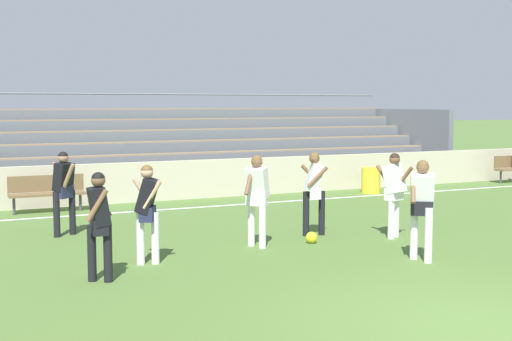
{
  "coord_description": "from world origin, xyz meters",
  "views": [
    {
      "loc": [
        -5.77,
        -6.03,
        2.64
      ],
      "look_at": [
        0.37,
        7.11,
        1.23
      ],
      "focal_mm": 48.33,
      "sensor_mm": 36.0,
      "label": 1
    }
  ],
  "objects_px": {
    "player_white_wide_left": "(422,201)",
    "soccer_ball": "(312,237)",
    "player_white_trailing_run": "(314,186)",
    "player_dark_deep_cover": "(64,186)",
    "bleacher_stand": "(204,144)",
    "player_dark_challenging": "(147,205)",
    "trash_bin": "(371,180)",
    "player_white_on_ball": "(257,192)",
    "player_white_dropping_back": "(394,187)",
    "player_dark_wide_right": "(99,217)",
    "bench_near_wall_gap": "(47,190)"
  },
  "relations": [
    {
      "from": "bleacher_stand",
      "to": "player_dark_challenging",
      "type": "distance_m",
      "value": 11.86
    },
    {
      "from": "trash_bin",
      "to": "player_white_on_ball",
      "type": "relative_size",
      "value": 0.45
    },
    {
      "from": "player_white_trailing_run",
      "to": "player_dark_wide_right",
      "type": "xyz_separation_m",
      "value": [
        -4.68,
        -1.8,
        -0.03
      ]
    },
    {
      "from": "player_white_trailing_run",
      "to": "player_dark_deep_cover",
      "type": "bearing_deg",
      "value": 155.43
    },
    {
      "from": "player_dark_deep_cover",
      "to": "player_white_wide_left",
      "type": "relative_size",
      "value": 0.99
    },
    {
      "from": "bleacher_stand",
      "to": "player_white_dropping_back",
      "type": "distance_m",
      "value": 10.6
    },
    {
      "from": "bench_near_wall_gap",
      "to": "player_dark_wide_right",
      "type": "relative_size",
      "value": 1.1
    },
    {
      "from": "player_white_trailing_run",
      "to": "player_white_on_ball",
      "type": "height_order",
      "value": "player_white_on_ball"
    },
    {
      "from": "player_white_on_ball",
      "to": "player_dark_wide_right",
      "type": "distance_m",
      "value": 3.41
    },
    {
      "from": "player_dark_challenging",
      "to": "soccer_ball",
      "type": "relative_size",
      "value": 7.5
    },
    {
      "from": "trash_bin",
      "to": "player_dark_wide_right",
      "type": "height_order",
      "value": "player_dark_wide_right"
    },
    {
      "from": "player_white_on_ball",
      "to": "player_white_dropping_back",
      "type": "bearing_deg",
      "value": -7.17
    },
    {
      "from": "trash_bin",
      "to": "soccer_ball",
      "type": "height_order",
      "value": "trash_bin"
    },
    {
      "from": "trash_bin",
      "to": "player_dark_deep_cover",
      "type": "bearing_deg",
      "value": -162.58
    },
    {
      "from": "player_white_trailing_run",
      "to": "player_dark_challenging",
      "type": "relative_size",
      "value": 1.02
    },
    {
      "from": "soccer_ball",
      "to": "player_white_wide_left",
      "type": "bearing_deg",
      "value": -65.54
    },
    {
      "from": "bleacher_stand",
      "to": "player_white_dropping_back",
      "type": "height_order",
      "value": "bleacher_stand"
    },
    {
      "from": "trash_bin",
      "to": "player_dark_challenging",
      "type": "distance_m",
      "value": 10.46
    },
    {
      "from": "player_white_on_ball",
      "to": "player_dark_wide_right",
      "type": "xyz_separation_m",
      "value": [
        -3.17,
        -1.26,
        -0.05
      ]
    },
    {
      "from": "bleacher_stand",
      "to": "player_dark_wide_right",
      "type": "bearing_deg",
      "value": -117.59
    },
    {
      "from": "player_dark_wide_right",
      "to": "player_white_on_ball",
      "type": "bearing_deg",
      "value": 21.72
    },
    {
      "from": "player_white_on_ball",
      "to": "soccer_ball",
      "type": "bearing_deg",
      "value": -6.75
    },
    {
      "from": "soccer_ball",
      "to": "bleacher_stand",
      "type": "bearing_deg",
      "value": 80.37
    },
    {
      "from": "bleacher_stand",
      "to": "player_white_on_ball",
      "type": "xyz_separation_m",
      "value": [
        -2.85,
        -10.24,
        -0.27
      ]
    },
    {
      "from": "bleacher_stand",
      "to": "player_white_wide_left",
      "type": "bearing_deg",
      "value": -93.78
    },
    {
      "from": "bleacher_stand",
      "to": "trash_bin",
      "type": "relative_size",
      "value": 22.29
    },
    {
      "from": "player_white_wide_left",
      "to": "player_white_dropping_back",
      "type": "relative_size",
      "value": 1.02
    },
    {
      "from": "bench_near_wall_gap",
      "to": "bleacher_stand",
      "type": "bearing_deg",
      "value": 37.32
    },
    {
      "from": "player_white_wide_left",
      "to": "soccer_ball",
      "type": "height_order",
      "value": "player_white_wide_left"
    },
    {
      "from": "bleacher_stand",
      "to": "player_white_on_ball",
      "type": "height_order",
      "value": "bleacher_stand"
    },
    {
      "from": "player_dark_wide_right",
      "to": "player_dark_challenging",
      "type": "bearing_deg",
      "value": 39.17
    },
    {
      "from": "player_white_wide_left",
      "to": "player_dark_deep_cover",
      "type": "bearing_deg",
      "value": 136.45
    },
    {
      "from": "player_dark_deep_cover",
      "to": "player_white_wide_left",
      "type": "height_order",
      "value": "player_white_wide_left"
    },
    {
      "from": "player_dark_wide_right",
      "to": "bench_near_wall_gap",
      "type": "bearing_deg",
      "value": 87.82
    },
    {
      "from": "trash_bin",
      "to": "player_white_trailing_run",
      "type": "xyz_separation_m",
      "value": [
        -4.81,
        -5.01,
        0.62
      ]
    },
    {
      "from": "soccer_ball",
      "to": "player_white_trailing_run",
      "type": "bearing_deg",
      "value": 57.08
    },
    {
      "from": "trash_bin",
      "to": "player_white_wide_left",
      "type": "height_order",
      "value": "player_white_wide_left"
    },
    {
      "from": "bleacher_stand",
      "to": "player_dark_challenging",
      "type": "bearing_deg",
      "value": -115.23
    },
    {
      "from": "soccer_ball",
      "to": "player_dark_deep_cover",
      "type": "bearing_deg",
      "value": 146.33
    },
    {
      "from": "player_white_dropping_back",
      "to": "soccer_ball",
      "type": "bearing_deg",
      "value": 172.57
    },
    {
      "from": "bleacher_stand",
      "to": "player_white_wide_left",
      "type": "xyz_separation_m",
      "value": [
        -0.82,
        -12.43,
        -0.27
      ]
    },
    {
      "from": "bench_near_wall_gap",
      "to": "player_white_trailing_run",
      "type": "bearing_deg",
      "value": -50.41
    },
    {
      "from": "player_dark_wide_right",
      "to": "soccer_ball",
      "type": "xyz_separation_m",
      "value": [
        4.25,
        1.13,
        -0.86
      ]
    },
    {
      "from": "player_dark_wide_right",
      "to": "soccer_ball",
      "type": "height_order",
      "value": "player_dark_wide_right"
    },
    {
      "from": "player_dark_challenging",
      "to": "player_white_dropping_back",
      "type": "relative_size",
      "value": 0.98
    },
    {
      "from": "bleacher_stand",
      "to": "bench_near_wall_gap",
      "type": "xyz_separation_m",
      "value": [
        -5.74,
        -4.38,
        -0.74
      ]
    },
    {
      "from": "player_white_on_ball",
      "to": "player_dark_challenging",
      "type": "xyz_separation_m",
      "value": [
        -2.21,
        -0.48,
        -0.04
      ]
    },
    {
      "from": "player_white_dropping_back",
      "to": "player_white_on_ball",
      "type": "bearing_deg",
      "value": 172.83
    },
    {
      "from": "trash_bin",
      "to": "player_white_wide_left",
      "type": "bearing_deg",
      "value": -119.08
    },
    {
      "from": "player_white_wide_left",
      "to": "soccer_ball",
      "type": "bearing_deg",
      "value": 114.46
    }
  ]
}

